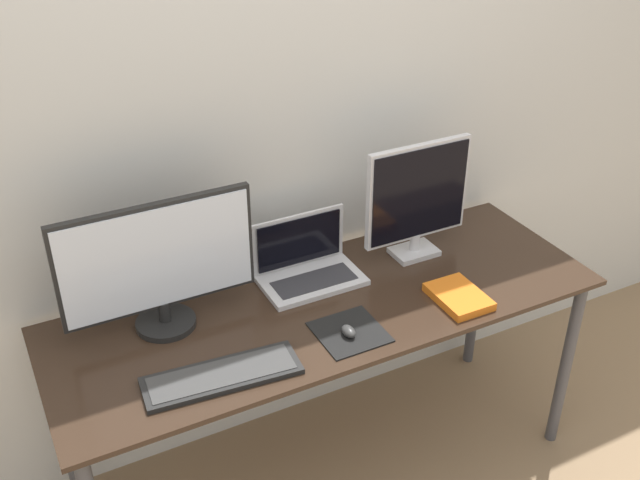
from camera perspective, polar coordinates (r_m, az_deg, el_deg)
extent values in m
cube|color=silver|center=(2.52, -3.47, 8.81)|extent=(7.00, 0.05, 2.50)
cube|color=#332319|center=(2.46, 0.60, -5.00)|extent=(1.83, 0.64, 0.02)
cylinder|color=#47474C|center=(2.96, 18.23, -9.00)|extent=(0.04, 0.04, 0.75)
cylinder|color=#47474C|center=(2.73, -18.97, -13.19)|extent=(0.04, 0.04, 0.75)
cylinder|color=#47474C|center=(3.26, 11.83, -3.84)|extent=(0.04, 0.04, 0.75)
cylinder|color=black|center=(2.40, -11.65, -6.18)|extent=(0.19, 0.19, 0.02)
cylinder|color=black|center=(2.37, -11.76, -5.34)|extent=(0.04, 0.04, 0.07)
cube|color=black|center=(2.27, -12.32, -1.24)|extent=(0.60, 0.02, 0.35)
cube|color=silver|center=(2.26, -12.22, -1.40)|extent=(0.58, 0.01, 0.33)
cube|color=silver|center=(2.72, 7.17, -0.88)|extent=(0.16, 0.11, 0.02)
cylinder|color=silver|center=(2.70, 7.23, -0.13)|extent=(0.04, 0.04, 0.06)
cube|color=silver|center=(2.61, 7.45, 3.65)|extent=(0.40, 0.02, 0.36)
cube|color=black|center=(2.60, 7.61, 3.53)|extent=(0.38, 0.01, 0.33)
cube|color=silver|center=(2.54, -0.60, -3.14)|extent=(0.34, 0.20, 0.02)
cube|color=#2D2D33|center=(2.53, -0.45, -3.11)|extent=(0.28, 0.11, 0.00)
cube|color=silver|center=(2.57, -1.67, 0.01)|extent=(0.34, 0.01, 0.20)
cube|color=black|center=(2.56, -1.57, -0.09)|extent=(0.31, 0.00, 0.17)
cube|color=black|center=(2.18, -7.48, -10.21)|extent=(0.46, 0.18, 0.02)
cube|color=#383838|center=(2.17, -7.50, -10.03)|extent=(0.42, 0.15, 0.00)
cube|color=black|center=(2.33, 2.27, -7.02)|extent=(0.20, 0.21, 0.00)
ellipsoid|color=#333333|center=(2.30, 2.19, -6.97)|extent=(0.04, 0.06, 0.03)
cube|color=orange|center=(2.50, 10.52, -4.27)|extent=(0.15, 0.21, 0.03)
cube|color=white|center=(2.50, 10.52, -4.27)|extent=(0.15, 0.20, 0.02)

